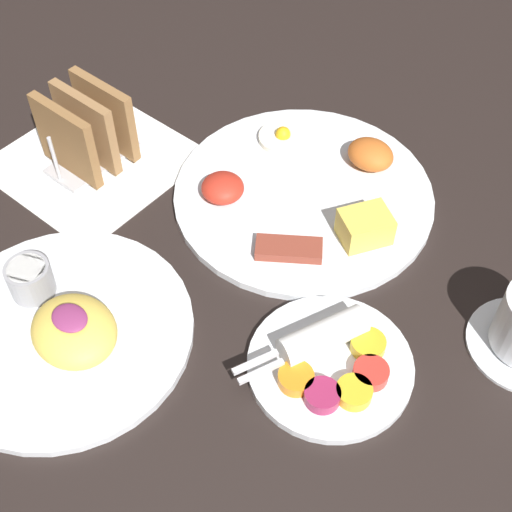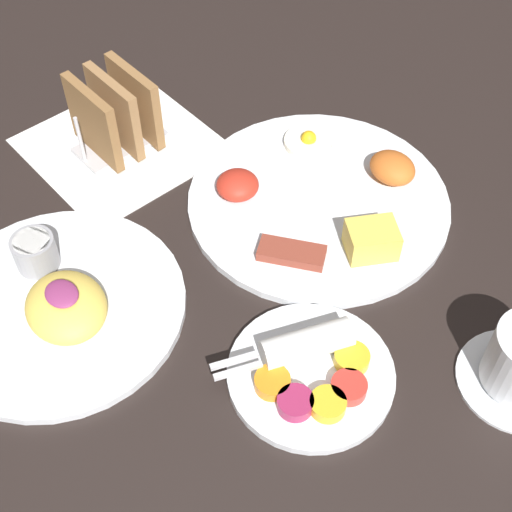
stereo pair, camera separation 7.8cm
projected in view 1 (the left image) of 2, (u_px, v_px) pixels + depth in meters
The scene contains 6 objects.
ground_plane at pixel (206, 272), 0.81m from camera, with size 3.00×3.00×0.00m, color black.
napkin_flat at pixel (94, 161), 0.92m from camera, with size 0.22×0.22×0.00m.
plate_breakfast at pixel (307, 193), 0.88m from camera, with size 0.32×0.32×0.05m.
plate_condiments at pixel (330, 362), 0.72m from camera, with size 0.17×0.17×0.04m.
plate_foreground at pixel (63, 327), 0.74m from camera, with size 0.28×0.28×0.06m.
toast_rack at pixel (87, 131), 0.89m from camera, with size 0.10×0.12×0.10m.
Camera 1 is at (0.37, -0.35, 0.63)m, focal length 50.00 mm.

